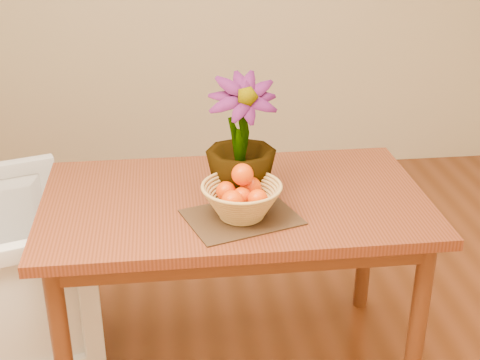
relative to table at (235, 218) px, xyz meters
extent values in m
cube|color=maroon|center=(0.00, 0.00, 0.07)|extent=(1.40, 0.80, 0.04)
cube|color=#512813|center=(0.00, 0.00, 0.01)|extent=(1.28, 0.68, 0.08)
cylinder|color=#512813|center=(-0.62, -0.32, -0.31)|extent=(0.06, 0.06, 0.71)
cylinder|color=#512813|center=(0.62, -0.32, -0.31)|extent=(0.06, 0.06, 0.71)
cylinder|color=#512813|center=(-0.62, 0.32, -0.31)|extent=(0.06, 0.06, 0.71)
cylinder|color=#512813|center=(0.62, 0.32, -0.31)|extent=(0.06, 0.06, 0.71)
cube|color=#3B2715|center=(0.01, -0.16, 0.09)|extent=(0.43, 0.37, 0.01)
cylinder|color=tan|center=(0.01, -0.16, 0.10)|extent=(0.14, 0.14, 0.01)
sphere|color=red|center=(0.01, -0.16, 0.17)|extent=(0.06, 0.06, 0.06)
sphere|color=red|center=(0.04, -0.11, 0.18)|extent=(0.08, 0.08, 0.08)
sphere|color=red|center=(-0.04, -0.13, 0.17)|extent=(0.07, 0.07, 0.07)
sphere|color=red|center=(-0.03, -0.21, 0.18)|extent=(0.08, 0.08, 0.08)
sphere|color=red|center=(0.06, -0.20, 0.17)|extent=(0.07, 0.07, 0.07)
sphere|color=red|center=(0.01, -0.13, 0.24)|extent=(0.08, 0.08, 0.08)
imported|color=#134212|center=(0.02, 0.00, 0.31)|extent=(0.26, 0.26, 0.45)
camera|label=1|loc=(-0.24, -2.17, 1.17)|focal=50.00mm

